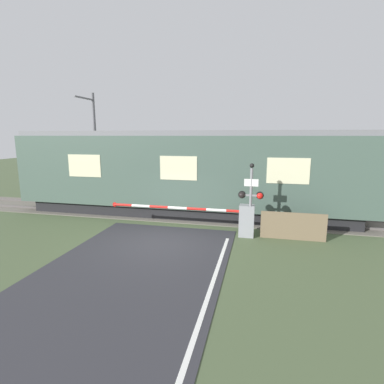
% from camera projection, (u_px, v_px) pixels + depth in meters
% --- Properties ---
extents(ground_plane, '(80.00, 80.00, 0.00)m').
position_uv_depth(ground_plane, '(159.00, 242.00, 11.55)').
color(ground_plane, '#475638').
extents(track_bed, '(36.00, 3.20, 0.13)m').
position_uv_depth(track_bed, '(185.00, 214.00, 15.57)').
color(track_bed, '#666056').
rests_on(track_bed, ground_plane).
extents(train, '(17.59, 2.76, 4.29)m').
position_uv_depth(train, '(186.00, 173.00, 15.16)').
color(train, black).
rests_on(train, ground_plane).
extents(crossing_barrier, '(6.22, 0.44, 1.31)m').
position_uv_depth(crossing_barrier, '(234.00, 218.00, 12.23)').
color(crossing_barrier, gray).
rests_on(crossing_barrier, ground_plane).
extents(signal_post, '(1.00, 0.26, 3.01)m').
position_uv_depth(signal_post, '(251.00, 196.00, 11.76)').
color(signal_post, gray).
rests_on(signal_post, ground_plane).
extents(catenary_pole, '(0.20, 1.90, 6.53)m').
position_uv_depth(catenary_pole, '(95.00, 146.00, 18.11)').
color(catenary_pole, slate).
rests_on(catenary_pole, ground_plane).
extents(roadside_fence, '(2.49, 0.06, 1.10)m').
position_uv_depth(roadside_fence, '(293.00, 226.00, 11.77)').
color(roadside_fence, '#726047').
rests_on(roadside_fence, ground_plane).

